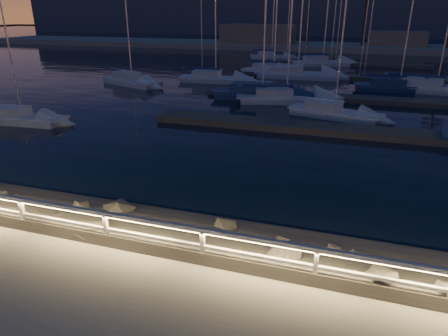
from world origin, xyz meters
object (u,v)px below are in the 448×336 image
at_px(guard_rail, 274,250).
at_px(sailboat_b, 332,112).
at_px(sailboat_c, 284,97).
at_px(sailboat_m, 270,56).
at_px(sailboat_i, 272,71).
at_px(sailboat_f, 260,93).
at_px(sailboat_n, 321,62).
at_px(sailboat_k, 295,74).
at_px(sailboat_e, 131,80).
at_px(sailboat_g, 397,86).
at_px(sailboat_l, 433,87).
at_px(sailboat_a, 20,117).
at_px(sailboat_j, 214,78).

bearing_deg(guard_rail, sailboat_b, 89.30).
relative_size(sailboat_c, sailboat_m, 1.20).
distance_m(sailboat_i, sailboat_m, 17.26).
xyz_separation_m(sailboat_f, sailboat_n, (2.96, 24.25, -0.00)).
distance_m(sailboat_k, sailboat_m, 19.17).
xyz_separation_m(sailboat_e, sailboat_g, (25.46, 4.79, -0.02)).
xyz_separation_m(sailboat_b, sailboat_c, (-4.12, 3.91, 0.04)).
distance_m(sailboat_b, sailboat_n, 29.05).
relative_size(guard_rail, sailboat_e, 3.55).
relative_size(sailboat_l, sailboat_n, 1.12).
relative_size(guard_rail, sailboat_k, 2.76).
bearing_deg(sailboat_m, guard_rail, -86.12).
xyz_separation_m(sailboat_l, sailboat_m, (-19.88, 22.63, -0.03)).
xyz_separation_m(sailboat_e, sailboat_k, (15.26, 9.54, 0.03)).
bearing_deg(sailboat_n, guard_rail, -107.90).
bearing_deg(sailboat_a, guard_rail, -35.46).
xyz_separation_m(sailboat_g, sailboat_m, (-16.76, 22.76, -0.00)).
height_order(sailboat_k, sailboat_n, sailboat_k).
xyz_separation_m(sailboat_j, sailboat_m, (1.19, 23.45, -0.01)).
relative_size(sailboat_j, sailboat_n, 0.91).
xyz_separation_m(sailboat_b, sailboat_j, (-12.86, 11.49, 0.05)).
distance_m(sailboat_e, sailboat_i, 16.36).
height_order(sailboat_f, sailboat_k, sailboat_k).
height_order(sailboat_a, sailboat_l, sailboat_l).
bearing_deg(guard_rail, sailboat_k, 97.49).
bearing_deg(sailboat_j, sailboat_n, 58.18).
bearing_deg(sailboat_k, sailboat_b, -75.95).
bearing_deg(sailboat_c, sailboat_f, 146.45).
bearing_deg(sailboat_g, sailboat_m, 120.92).
height_order(sailboat_c, sailboat_l, sailboat_l).
relative_size(sailboat_j, sailboat_l, 0.81).
bearing_deg(sailboat_e, sailboat_j, 50.74).
distance_m(sailboat_a, sailboat_b, 21.38).
distance_m(sailboat_e, sailboat_k, 18.00).
bearing_deg(guard_rail, sailboat_g, 80.58).
height_order(sailboat_b, sailboat_c, sailboat_c).
distance_m(sailboat_f, sailboat_k, 12.38).
bearing_deg(sailboat_m, sailboat_l, -56.56).
height_order(sailboat_i, sailboat_l, sailboat_l).
height_order(sailboat_g, sailboat_m, sailboat_g).
xyz_separation_m(sailboat_b, sailboat_n, (-3.35, 28.86, 0.07)).
height_order(sailboat_b, sailboat_f, sailboat_f).
bearing_deg(sailboat_g, sailboat_c, -143.57).
bearing_deg(sailboat_m, sailboat_i, -85.54).
bearing_deg(sailboat_c, sailboat_e, 152.07).
xyz_separation_m(sailboat_l, sailboat_n, (-11.56, 16.55, 0.01)).
distance_m(guard_rail, sailboat_f, 25.40).
height_order(sailboat_e, sailboat_i, sailboat_i).
height_order(sailboat_a, sailboat_b, sailboat_b).
height_order(sailboat_c, sailboat_n, sailboat_n).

